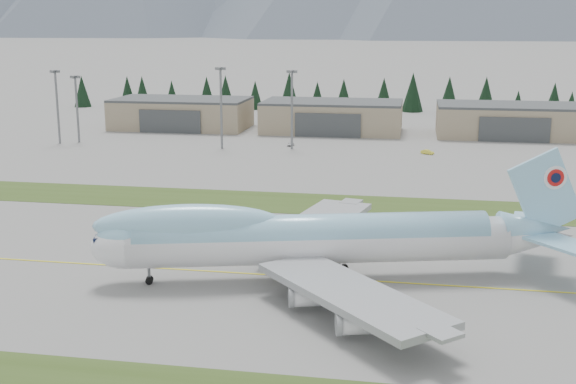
% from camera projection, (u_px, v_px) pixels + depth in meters
% --- Properties ---
extents(ground, '(7000.00, 7000.00, 0.00)m').
position_uv_depth(ground, '(316.00, 278.00, 107.42)').
color(ground, slate).
rests_on(ground, ground).
extents(grass_strip_far, '(400.00, 18.00, 0.08)m').
position_uv_depth(grass_strip_far, '(346.00, 205.00, 150.58)').
color(grass_strip_far, '#374E1B').
rests_on(grass_strip_far, ground).
extents(taxiway_line_main, '(400.00, 0.40, 0.02)m').
position_uv_depth(taxiway_line_main, '(316.00, 278.00, 107.42)').
color(taxiway_line_main, yellow).
rests_on(taxiway_line_main, ground).
extents(boeing_747_freighter, '(73.51, 61.36, 19.33)m').
position_uv_depth(boeing_747_freighter, '(314.00, 238.00, 105.42)').
color(boeing_747_freighter, white).
rests_on(boeing_747_freighter, ground).
extents(hangar_left, '(48.00, 26.60, 10.80)m').
position_uv_depth(hangar_left, '(182.00, 113.00, 261.82)').
color(hangar_left, gray).
rests_on(hangar_left, ground).
extents(hangar_center, '(48.00, 26.60, 10.80)m').
position_uv_depth(hangar_center, '(332.00, 116.00, 252.51)').
color(hangar_center, gray).
rests_on(hangar_center, ground).
extents(hangar_right, '(48.00, 26.60, 10.80)m').
position_uv_depth(hangar_right, '(510.00, 120.00, 242.36)').
color(hangar_right, gray).
rests_on(hangar_right, ground).
extents(floodlight_masts, '(77.38, 6.87, 24.41)m').
position_uv_depth(floodlight_masts, '(161.00, 94.00, 220.82)').
color(floodlight_masts, slate).
rests_on(floodlight_masts, ground).
extents(service_vehicle_a, '(1.91, 3.71, 1.21)m').
position_uv_depth(service_vehicle_a, '(291.00, 146.00, 223.88)').
color(service_vehicle_a, '#BDBDBF').
rests_on(service_vehicle_a, ground).
extents(service_vehicle_b, '(4.04, 3.22, 1.29)m').
position_uv_depth(service_vehicle_b, '(427.00, 154.00, 209.79)').
color(service_vehicle_b, yellow).
rests_on(service_vehicle_b, ground).
extents(conifer_belt, '(276.98, 16.53, 16.79)m').
position_uv_depth(conifer_belt, '(381.00, 95.00, 309.32)').
color(conifer_belt, black).
rests_on(conifer_belt, ground).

